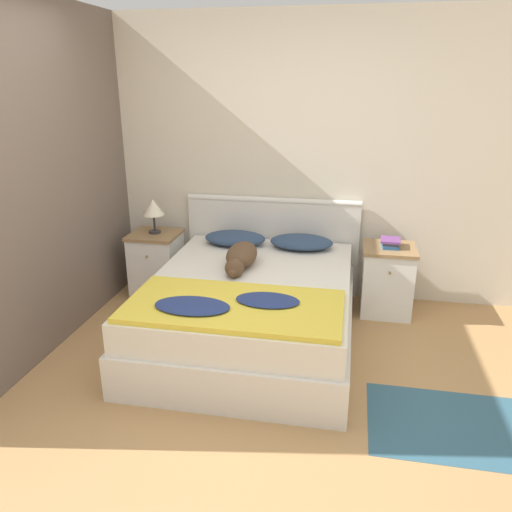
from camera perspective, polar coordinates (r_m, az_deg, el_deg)
The scene contains 14 objects.
ground_plane at distance 3.24m, azimuth -5.85°, elevation -18.19°, with size 16.00×16.00×0.00m, color tan.
wall_back at distance 4.69m, azimuth 1.15°, elevation 10.96°, with size 9.00×0.06×2.55m.
wall_side_left at distance 4.19m, azimuth -21.32°, elevation 8.61°, with size 0.06×3.10×2.55m.
bed at distance 3.95m, azimuth -0.55°, elevation -6.11°, with size 1.56×1.98×0.54m.
headboard at distance 4.79m, azimuth 1.85°, elevation 1.47°, with size 1.64×0.06×0.94m.
nightstand_left at distance 4.87m, azimuth -11.28°, elevation -0.85°, with size 0.45×0.45×0.61m.
nightstand_right at distance 4.55m, azimuth 14.73°, elevation -2.64°, with size 0.45×0.45×0.61m.
pillow_left at distance 4.57m, azimuth -2.41°, elevation 2.06°, with size 0.56×0.36×0.12m.
pillow_right at distance 4.48m, azimuth 5.20°, elevation 1.61°, with size 0.56×0.36×0.12m.
quilt at distance 3.31m, azimuth -2.77°, elevation -5.68°, with size 1.43×0.73×0.07m.
dog at distance 4.01m, azimuth -1.73°, elevation -0.07°, with size 0.24×0.66×0.18m.
book_stack at distance 4.44m, azimuth 15.09°, elevation 1.46°, with size 0.18×0.21×0.07m.
table_lamp at distance 4.72m, azimuth -11.66°, elevation 5.36°, with size 0.20×0.20×0.32m.
rug at distance 3.42m, azimuth 23.14°, elevation -17.55°, with size 1.19×0.72×0.00m.
Camera 1 is at (0.79, -2.44, 1.98)m, focal length 35.00 mm.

